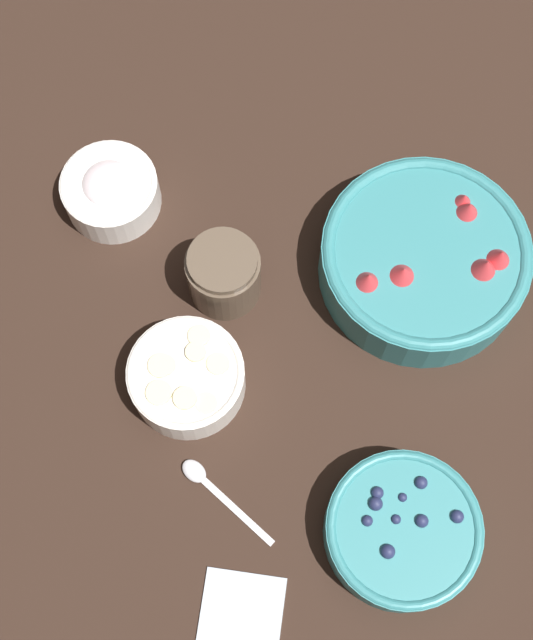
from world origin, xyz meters
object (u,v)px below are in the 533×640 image
Objects in this scene: bowl_strawberries at (425,259)px; bowl_bananas at (187,377)px; bowl_blueberries at (403,530)px; jar_chocolate at (224,275)px; bowl_cream at (110,190)px.

bowl_strawberries is 1.85× the size of bowl_bananas.
bowl_blueberries is 0.36m from jar_chocolate.
bowl_blueberries is (0.29, -0.15, -0.01)m from bowl_strawberries.
jar_chocolate is at bearing -166.66° from bowl_blueberries.
bowl_strawberries is 2.07× the size of bowl_cream.
jar_chocolate is (-0.07, -0.23, -0.00)m from bowl_strawberries.
jar_chocolate is (-0.10, 0.08, 0.01)m from bowl_bananas.
bowl_strawberries is 0.24m from jar_chocolate.
bowl_cream is at bearing -177.57° from bowl_bananas.
jar_chocolate is (0.16, 0.09, 0.01)m from bowl_cream.
bowl_blueberries is at bearing 19.09° from bowl_cream.
bowl_cream is (-0.23, -0.33, -0.01)m from bowl_strawberries.
jar_chocolate reaches higher than bowl_cream.
bowl_cream is 1.36× the size of jar_chocolate.
bowl_strawberries reaches higher than jar_chocolate.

